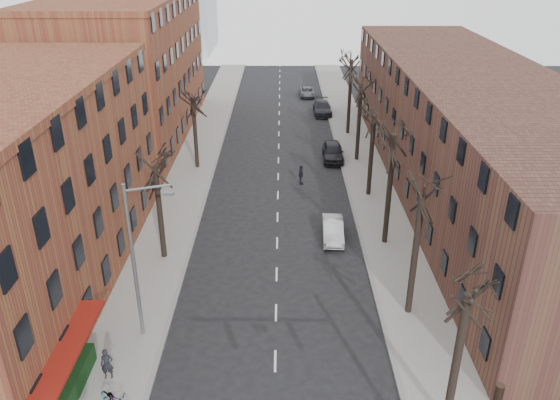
{
  "coord_description": "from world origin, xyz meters",
  "views": [
    {
      "loc": [
        0.32,
        -13.55,
        19.46
      ],
      "look_at": [
        0.21,
        18.71,
        4.0
      ],
      "focal_mm": 35.0,
      "sensor_mm": 36.0,
      "label": 1
    }
  ],
  "objects_px": {
    "parked_car_near": "(333,152)",
    "parked_car_mid": "(322,108)",
    "pedestrian_a": "(107,364)",
    "silver_sedan": "(333,230)",
    "bicycle": "(115,399)"
  },
  "relations": [
    {
      "from": "parked_car_mid",
      "to": "pedestrian_a",
      "type": "height_order",
      "value": "pedestrian_a"
    },
    {
      "from": "parked_car_near",
      "to": "silver_sedan",
      "type": "bearing_deg",
      "value": -93.53
    },
    {
      "from": "pedestrian_a",
      "to": "bicycle",
      "type": "bearing_deg",
      "value": -74.49
    },
    {
      "from": "parked_car_near",
      "to": "parked_car_mid",
      "type": "bearing_deg",
      "value": 91.28
    },
    {
      "from": "silver_sedan",
      "to": "pedestrian_a",
      "type": "bearing_deg",
      "value": -128.61
    },
    {
      "from": "parked_car_near",
      "to": "bicycle",
      "type": "distance_m",
      "value": 33.84
    },
    {
      "from": "silver_sedan",
      "to": "bicycle",
      "type": "distance_m",
      "value": 19.48
    },
    {
      "from": "silver_sedan",
      "to": "parked_car_near",
      "type": "bearing_deg",
      "value": 87.31
    },
    {
      "from": "bicycle",
      "to": "silver_sedan",
      "type": "bearing_deg",
      "value": -3.33
    },
    {
      "from": "parked_car_near",
      "to": "parked_car_mid",
      "type": "xyz_separation_m",
      "value": [
        0.0,
        15.47,
        -0.07
      ]
    },
    {
      "from": "parked_car_near",
      "to": "bicycle",
      "type": "bearing_deg",
      "value": -110.43
    },
    {
      "from": "silver_sedan",
      "to": "parked_car_near",
      "type": "distance_m",
      "value": 15.57
    },
    {
      "from": "silver_sedan",
      "to": "pedestrian_a",
      "type": "xyz_separation_m",
      "value": [
        -12.09,
        -14.04,
        0.3
      ]
    },
    {
      "from": "silver_sedan",
      "to": "bicycle",
      "type": "height_order",
      "value": "silver_sedan"
    },
    {
      "from": "parked_car_near",
      "to": "pedestrian_a",
      "type": "xyz_separation_m",
      "value": [
        -13.4,
        -29.55,
        0.15
      ]
    }
  ]
}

